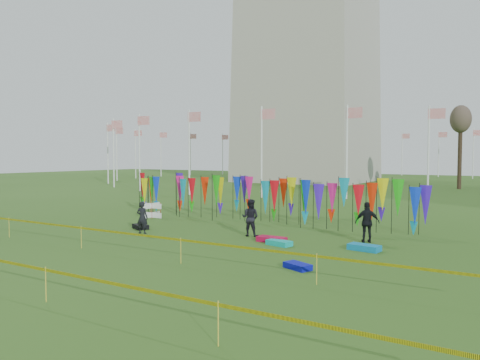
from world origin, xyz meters
The scene contains 13 objects.
ground centered at (0.00, 0.00, 0.00)m, with size 160.00×160.00×0.00m, color #294E16.
flagpole_ring centered at (-14.00, 48.00, 4.00)m, with size 57.40×56.16×8.00m.
banner_row centered at (0.28, 7.43, 1.59)m, with size 18.64×0.64×2.47m.
caution_tape_near centered at (-0.22, -2.57, 0.78)m, with size 26.00×0.02×0.90m.
box_kite centered at (-5.87, 5.80, 0.44)m, with size 0.79×0.79×0.88m.
person_left centered at (-2.36, 1.33, 0.76)m, with size 0.56×0.41×1.53m, color black.
person_mid centered at (2.37, 3.41, 0.85)m, with size 0.83×0.51×1.71m, color black.
person_right centered at (7.40, 4.65, 0.87)m, with size 1.01×0.58×1.73m, color black.
kite_bag_turquoise centered at (4.50, 2.11, 0.11)m, with size 1.05×0.53×0.21m, color #0CBAB2.
kite_bag_blue centered at (6.83, -1.17, 0.10)m, with size 0.92×0.48×0.19m, color #0B12B7.
kite_bag_red centered at (3.88, 2.63, 0.11)m, with size 1.24×0.57×0.23m, color #C00C3B.
kite_bag_black centered at (-3.45, 2.35, 0.11)m, with size 0.97×0.56×0.23m, color black.
kite_bag_teal centered at (7.80, 2.93, 0.12)m, with size 1.21×0.58×0.23m, color #0D82BE.
Camera 1 is at (13.12, -15.00, 3.70)m, focal length 35.00 mm.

